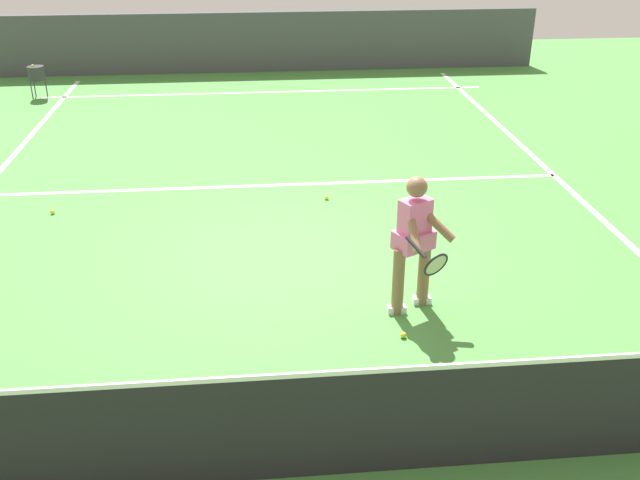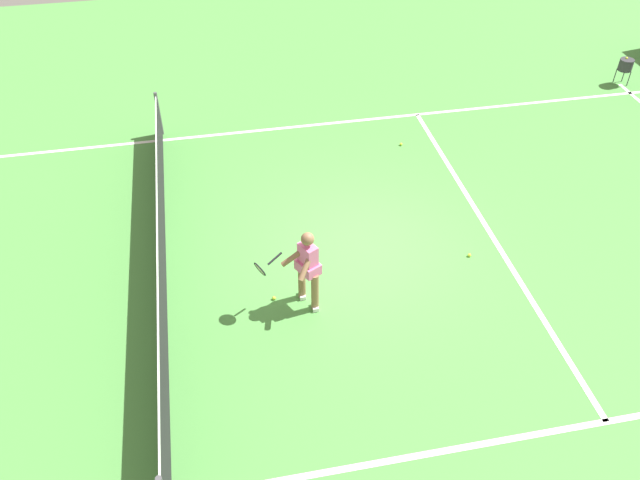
{
  "view_description": "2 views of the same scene",
  "coord_description": "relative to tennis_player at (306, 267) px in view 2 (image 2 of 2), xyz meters",
  "views": [
    {
      "loc": [
        0.31,
        7.99,
        4.15
      ],
      "look_at": [
        -0.32,
        1.43,
        0.92
      ],
      "focal_mm": 40.04,
      "sensor_mm": 36.0,
      "label": 1
    },
    {
      "loc": [
        -9.12,
        2.67,
        8.16
      ],
      "look_at": [
        -0.99,
        1.07,
        1.1
      ],
      "focal_mm": 36.7,
      "sensor_mm": 36.0,
      "label": 2
    }
  ],
  "objects": [
    {
      "name": "tennis_ball_near",
      "position": [
        0.6,
        -3.19,
        -0.81
      ],
      "size": [
        0.07,
        0.07,
        0.07
      ],
      "primitive_type": "sphere",
      "color": "#D1E533",
      "rests_on": "ground"
    },
    {
      "name": "court_net",
      "position": [
        1.33,
        2.39,
        -0.34
      ],
      "size": [
        9.72,
        0.08,
        1.08
      ],
      "color": "#4C4C51",
      "rests_on": "ground"
    },
    {
      "name": "tennis_ball_mid",
      "position": [
        0.19,
        0.55,
        -0.81
      ],
      "size": [
        0.07,
        0.07,
        0.07
      ],
      "primitive_type": "sphere",
      "color": "#D1E533",
      "rests_on": "ground"
    },
    {
      "name": "ball_hopper",
      "position": [
        6.37,
        -9.66,
        -0.3
      ],
      "size": [
        0.36,
        0.36,
        0.74
      ],
      "color": "#333338",
      "rests_on": "ground"
    },
    {
      "name": "service_line_marking",
      "position": [
        1.33,
        -3.84,
        -0.84
      ],
      "size": [
        9.04,
        0.1,
        0.01
      ],
      "primitive_type": "cube",
      "color": "white",
      "rests_on": "ground"
    },
    {
      "name": "ground_plane",
      "position": [
        1.33,
        -1.37,
        -0.85
      ],
      "size": [
        28.03,
        28.03,
        0.0
      ],
      "primitive_type": "plane",
      "color": "#4C9342"
    },
    {
      "name": "sideline_left_marking",
      "position": [
        -3.19,
        -1.37,
        -0.84
      ],
      "size": [
        0.1,
        19.56,
        0.01
      ],
      "primitive_type": "cube",
      "color": "white",
      "rests_on": "ground"
    },
    {
      "name": "sideline_right_marking",
      "position": [
        5.85,
        -1.37,
        -0.84
      ],
      "size": [
        0.1,
        19.56,
        0.01
      ],
      "primitive_type": "cube",
      "color": "white",
      "rests_on": "ground"
    },
    {
      "name": "tennis_player",
      "position": [
        0.0,
        0.0,
        0.0
      ],
      "size": [
        0.68,
        1.13,
        1.55
      ],
      "color": "#8C6647",
      "rests_on": "ground"
    },
    {
      "name": "tennis_ball_far",
      "position": [
        4.56,
        -3.04,
        -0.81
      ],
      "size": [
        0.07,
        0.07,
        0.07
      ],
      "primitive_type": "sphere",
      "color": "#D1E533",
      "rests_on": "ground"
    }
  ]
}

